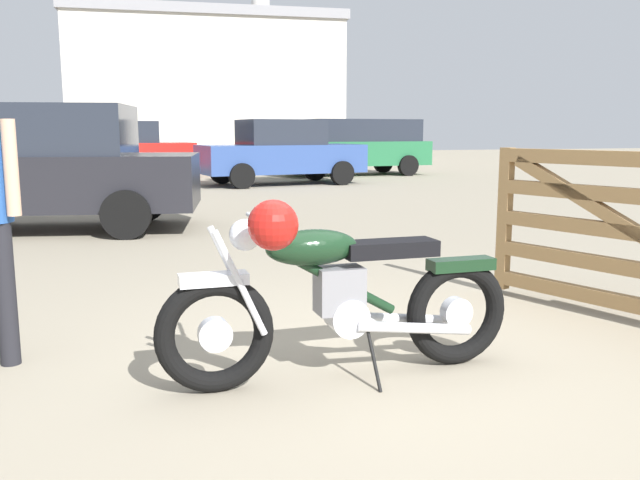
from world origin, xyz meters
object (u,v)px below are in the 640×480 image
at_px(white_estate_far, 281,152).
at_px(dark_sedan_left, 121,149).
at_px(vintage_motorcycle, 335,295).
at_px(blue_hatchback_right, 2,154).
at_px(pale_sedan_back, 356,145).
at_px(silver_sedan_mid, 15,164).

xyz_separation_m(white_estate_far, dark_sedan_left, (-3.92, 4.01, 0.00)).
xyz_separation_m(vintage_motorcycle, white_estate_far, (3.10, 13.46, 0.34)).
bearing_deg(vintage_motorcycle, blue_hatchback_right, -74.40).
bearing_deg(dark_sedan_left, white_estate_far, 127.11).
xyz_separation_m(vintage_motorcycle, pale_sedan_back, (6.24, 16.28, 0.45)).
bearing_deg(blue_hatchback_right, dark_sedan_left, 64.54).
distance_m(blue_hatchback_right, dark_sedan_left, 6.32).
height_order(silver_sedan_mid, dark_sedan_left, silver_sedan_mid).
bearing_deg(white_estate_far, blue_hatchback_right, -171.10).
bearing_deg(dark_sedan_left, vintage_motorcycle, 85.46).
bearing_deg(dark_sedan_left, pale_sedan_back, 163.25).
bearing_deg(white_estate_far, pale_sedan_back, 34.91).
bearing_deg(vintage_motorcycle, silver_sedan_mid, -70.08).
distance_m(vintage_motorcycle, silver_sedan_mid, 7.07).
bearing_deg(vintage_motorcycle, white_estate_far, -102.99).
bearing_deg(pale_sedan_back, silver_sedan_mid, 44.94).
relative_size(silver_sedan_mid, dark_sedan_left, 1.13).
xyz_separation_m(blue_hatchback_right, pale_sedan_back, (9.50, 4.64, 0.02)).
relative_size(blue_hatchback_right, white_estate_far, 0.91).
bearing_deg(vintage_motorcycle, dark_sedan_left, -87.32).
distance_m(silver_sedan_mid, white_estate_far, 8.77).
distance_m(silver_sedan_mid, blue_hatchback_right, 5.08).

